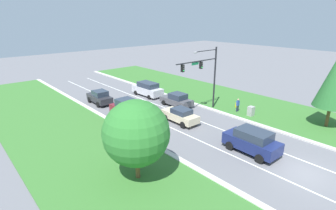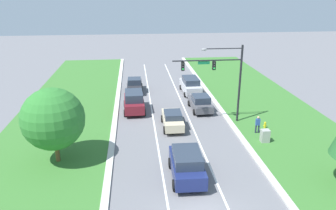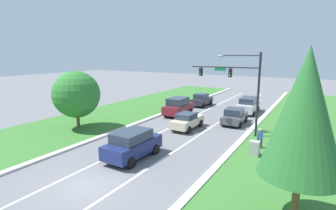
# 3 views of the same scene
# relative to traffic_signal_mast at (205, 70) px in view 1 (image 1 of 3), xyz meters

# --- Properties ---
(ground_plane) EXTENTS (160.00, 160.00, 0.00)m
(ground_plane) POSITION_rel_traffic_signal_mast_xyz_m (-4.57, -13.96, -5.04)
(ground_plane) COLOR slate
(curb_strip_right) EXTENTS (0.50, 90.00, 0.15)m
(curb_strip_right) POSITION_rel_traffic_signal_mast_xyz_m (1.08, -13.96, -4.97)
(curb_strip_right) COLOR beige
(curb_strip_right) RESTS_ON ground_plane
(curb_strip_left) EXTENTS (0.50, 90.00, 0.15)m
(curb_strip_left) POSITION_rel_traffic_signal_mast_xyz_m (-10.22, -13.96, -4.97)
(curb_strip_left) COLOR beige
(curb_strip_left) RESTS_ON ground_plane
(lane_stripe_inner_left) EXTENTS (0.14, 81.00, 0.01)m
(lane_stripe_inner_left) POSITION_rel_traffic_signal_mast_xyz_m (-6.37, -13.96, -5.04)
(lane_stripe_inner_left) COLOR white
(lane_stripe_inner_left) RESTS_ON ground_plane
(lane_stripe_inner_right) EXTENTS (0.14, 81.00, 0.01)m
(lane_stripe_inner_right) POSITION_rel_traffic_signal_mast_xyz_m (-2.77, -13.96, -5.04)
(lane_stripe_inner_right) COLOR white
(lane_stripe_inner_right) RESTS_ON ground_plane
(traffic_signal_mast) EXTENTS (6.60, 0.41, 7.61)m
(traffic_signal_mast) POSITION_rel_traffic_signal_mast_xyz_m (0.00, 0.00, 0.00)
(traffic_signal_mast) COLOR black
(traffic_signal_mast) RESTS_ON ground_plane
(graphite_sedan) EXTENTS (2.21, 4.50, 1.72)m
(graphite_sedan) POSITION_rel_traffic_signal_mast_xyz_m (-1.13, 3.54, -4.20)
(graphite_sedan) COLOR #4C4C51
(graphite_sedan) RESTS_ON ground_plane
(champagne_sedan) EXTENTS (1.98, 4.46, 1.65)m
(champagne_sedan) POSITION_rel_traffic_signal_mast_xyz_m (-4.68, -0.79, -4.19)
(champagne_sedan) COLOR beige
(champagne_sedan) RESTS_ON ground_plane
(burgundy_suv) EXTENTS (2.30, 4.76, 2.21)m
(burgundy_suv) POSITION_rel_traffic_signal_mast_xyz_m (-8.26, 3.96, -3.92)
(burgundy_suv) COLOR maroon
(burgundy_suv) RESTS_ON ground_plane
(silver_suv) EXTENTS (2.25, 5.14, 2.01)m
(silver_suv) POSITION_rel_traffic_signal_mast_xyz_m (-1.15, 9.75, -4.02)
(silver_suv) COLOR silver
(silver_suv) RESTS_ON ground_plane
(navy_suv) EXTENTS (2.33, 4.70, 2.06)m
(navy_suv) POSITION_rel_traffic_signal_mast_xyz_m (-4.73, -9.59, -3.97)
(navy_suv) COLOR navy
(navy_suv) RESTS_ON ground_plane
(charcoal_sedan) EXTENTS (2.08, 4.28, 1.82)m
(charcoal_sedan) POSITION_rel_traffic_signal_mast_xyz_m (-8.15, 10.95, -4.14)
(charcoal_sedan) COLOR #28282D
(charcoal_sedan) RESTS_ON ground_plane
(utility_cabinet) EXTENTS (0.70, 0.60, 1.18)m
(utility_cabinet) POSITION_rel_traffic_signal_mast_xyz_m (2.81, -4.81, -4.45)
(utility_cabinet) COLOR #9E9E99
(utility_cabinet) RESTS_ON ground_plane
(pedestrian) EXTENTS (0.40, 0.25, 1.69)m
(pedestrian) POSITION_rel_traffic_signal_mast_xyz_m (2.82, -2.98, -4.10)
(pedestrian) COLOR #232842
(pedestrian) RESTS_ON ground_plane
(fire_hydrant) EXTENTS (0.34, 0.20, 0.70)m
(fire_hydrant) POSITION_rel_traffic_signal_mast_xyz_m (3.95, -1.98, -4.70)
(fire_hydrant) COLOR gold
(fire_hydrant) RESTS_ON ground_plane
(conifer_near_right_tree) EXTENTS (3.48, 3.48, 7.82)m
(conifer_near_right_tree) POSITION_rel_traffic_signal_mast_xyz_m (6.08, -11.75, -0.01)
(conifer_near_right_tree) COLOR brown
(conifer_near_right_tree) RESTS_ON ground_plane
(oak_near_left_tree) EXTENTS (4.62, 4.62, 5.84)m
(oak_near_left_tree) POSITION_rel_traffic_signal_mast_xyz_m (-14.14, -6.33, -1.51)
(oak_near_left_tree) COLOR brown
(oak_near_left_tree) RESTS_ON ground_plane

